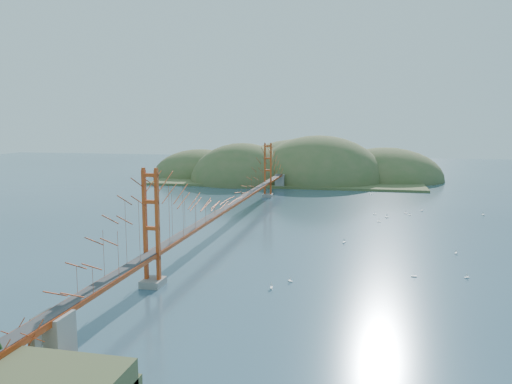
% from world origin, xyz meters
% --- Properties ---
extents(ground, '(320.00, 320.00, 0.00)m').
position_xyz_m(ground, '(0.00, 0.00, 0.00)').
color(ground, '#2F4A5E').
rests_on(ground, ground).
extents(bridge, '(2.20, 94.40, 12.00)m').
position_xyz_m(bridge, '(0.00, 0.18, 7.01)').
color(bridge, gray).
rests_on(bridge, ground).
extents(promontory, '(9.00, 6.00, 0.24)m').
position_xyz_m(promontory, '(0.00, -48.50, 0.12)').
color(promontory, '#59544C').
rests_on(promontory, ground).
extents(fort, '(3.70, 2.30, 1.75)m').
position_xyz_m(fort, '(0.40, -47.80, 0.67)').
color(fort, brown).
rests_on(fort, ground).
extents(far_headlands, '(84.00, 58.00, 25.00)m').
position_xyz_m(far_headlands, '(2.21, 68.52, 0.00)').
color(far_headlands, brown).
rests_on(far_headlands, ground).
extents(sailboat_2, '(0.58, 0.47, 0.68)m').
position_xyz_m(sailboat_2, '(25.47, -21.56, 0.15)').
color(sailboat_2, white).
rests_on(sailboat_2, ground).
extents(sailboat_8, '(0.60, 0.56, 0.68)m').
position_xyz_m(sailboat_8, '(27.50, 15.99, 0.15)').
color(sailboat_8, white).
rests_on(sailboat_8, ground).
extents(sailboat_10, '(0.55, 0.64, 0.74)m').
position_xyz_m(sailboat_10, '(11.57, -28.31, 0.16)').
color(sailboat_10, white).
rests_on(sailboat_10, ground).
extents(sailboat_13, '(0.58, 0.58, 0.62)m').
position_xyz_m(sailboat_13, '(30.79, -20.79, 0.14)').
color(sailboat_13, white).
rests_on(sailboat_13, ground).
extents(sailboat_15, '(0.64, 0.65, 0.73)m').
position_xyz_m(sailboat_15, '(40.53, 17.37, 0.16)').
color(sailboat_15, white).
rests_on(sailboat_15, ground).
extents(sailboat_14, '(0.57, 0.57, 0.63)m').
position_xyz_m(sailboat_14, '(31.41, -10.71, 0.14)').
color(sailboat_14, white).
rests_on(sailboat_14, ground).
extents(sailboat_3, '(0.62, 0.58, 0.69)m').
position_xyz_m(sailboat_3, '(22.67, 7.44, 0.15)').
color(sailboat_3, white).
rests_on(sailboat_3, ground).
extents(sailboat_7, '(0.57, 0.49, 0.65)m').
position_xyz_m(sailboat_7, '(22.10, 13.81, 0.15)').
color(sailboat_7, white).
rests_on(sailboat_7, ground).
extents(sailboat_12, '(0.60, 0.52, 0.68)m').
position_xyz_m(sailboat_12, '(21.81, 38.72, 0.15)').
color(sailboat_12, white).
rests_on(sailboat_12, ground).
extents(sailboat_6, '(0.65, 0.65, 0.68)m').
position_xyz_m(sailboat_6, '(13.07, -25.86, 0.15)').
color(sailboat_6, white).
rests_on(sailboat_6, ground).
extents(sailboat_4, '(0.63, 0.63, 0.67)m').
position_xyz_m(sailboat_4, '(30.60, 19.58, 0.15)').
color(sailboat_4, white).
rests_on(sailboat_4, ground).
extents(sailboat_1, '(0.56, 0.56, 0.59)m').
position_xyz_m(sailboat_1, '(28.07, 14.69, 0.14)').
color(sailboat_1, white).
rests_on(sailboat_1, ground).
extents(sailboat_0, '(0.60, 0.61, 0.69)m').
position_xyz_m(sailboat_0, '(17.73, -7.96, 0.15)').
color(sailboat_0, white).
rests_on(sailboat_0, ground).
extents(sailboat_16, '(0.70, 0.70, 0.74)m').
position_xyz_m(sailboat_16, '(24.09, 11.56, 0.16)').
color(sailboat_16, white).
rests_on(sailboat_16, ground).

